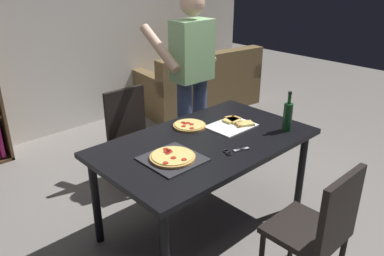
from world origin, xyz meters
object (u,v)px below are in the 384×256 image
pepperoni_pizza_on_tray (172,158)px  couch (201,87)px  chair_near_camera (319,226)px  wine_bottle (288,116)px  dining_table (206,149)px  person_serving_pizza (191,74)px  chair_far_side (133,131)px  second_pizza_plain (189,125)px  kitchen_scissors (232,151)px

pepperoni_pizza_on_tray → couch: bearing=42.1°
chair_near_camera → wine_bottle: bearing=48.2°
dining_table → chair_near_camera: 0.98m
chair_near_camera → person_serving_pizza: person_serving_pizza is taller
couch → person_serving_pizza: (-1.35, -1.24, 0.70)m
dining_table → person_serving_pizza: (0.54, 0.74, 0.32)m
chair_far_side → couch: (1.89, 1.02, -0.21)m
couch → wine_bottle: bearing=-119.6°
chair_near_camera → dining_table: bearing=90.0°
dining_table → couch: bearing=46.4°
person_serving_pizza → wine_bottle: bearing=-87.4°
dining_table → wine_bottle: bearing=-27.2°
dining_table → second_pizza_plain: size_ratio=6.21×
pepperoni_pizza_on_tray → kitchen_scissors: (0.38, -0.20, -0.01)m
person_serving_pizza → pepperoni_pizza_on_tray: (-0.92, -0.81, -0.23)m
second_pizza_plain → kitchen_scissors: bearing=-99.0°
person_serving_pizza → wine_bottle: size_ratio=5.54×
chair_near_camera → pepperoni_pizza_on_tray: (-0.38, 0.90, 0.25)m
couch → kitchen_scissors: size_ratio=9.06×
chair_far_side → kitchen_scissors: bearing=-90.2°
chair_near_camera → chair_far_side: 1.93m
chair_far_side → couch: bearing=28.4°
chair_far_side → wine_bottle: bearing=-65.0°
couch → wine_bottle: size_ratio=5.69×
chair_near_camera → kitchen_scissors: chair_near_camera is taller
kitchen_scissors → person_serving_pizza: bearing=61.5°
dining_table → wine_bottle: wine_bottle is taller
chair_near_camera → second_pizza_plain: size_ratio=3.44×
chair_near_camera → wine_bottle: 0.95m
kitchen_scissors → second_pizza_plain: bearing=81.0°
pepperoni_pizza_on_tray → wine_bottle: size_ratio=1.16×
chair_far_side → couch: chair_far_side is taller
pepperoni_pizza_on_tray → dining_table: bearing=9.9°
couch → kitchen_scissors: couch is taller
chair_near_camera → pepperoni_pizza_on_tray: bearing=113.0°
chair_near_camera → couch: bearing=57.3°
couch → second_pizza_plain: (-1.81, -1.72, 0.46)m
dining_table → person_serving_pizza: bearing=53.9°
chair_far_side → second_pizza_plain: 0.74m
dining_table → couch: size_ratio=0.90×
wine_bottle → kitchen_scissors: bearing=176.2°
person_serving_pizza → kitchen_scissors: (-0.55, -1.01, -0.24)m
dining_table → wine_bottle: size_ratio=5.14×
couch → person_serving_pizza: size_ratio=1.03×
chair_near_camera → kitchen_scissors: 0.74m
person_serving_pizza → second_pizza_plain: person_serving_pizza is taller
chair_near_camera → chair_far_side: same height
person_serving_pizza → pepperoni_pizza_on_tray: bearing=-138.8°
chair_far_side → pepperoni_pizza_on_tray: size_ratio=2.46×
couch → dining_table: bearing=-133.6°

